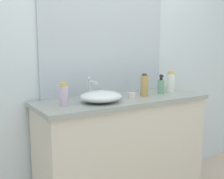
% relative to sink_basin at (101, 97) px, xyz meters
% --- Properties ---
extents(bathroom_wall_rear, '(6.00, 0.06, 2.60)m').
position_rel_sink_basin_xyz_m(bathroom_wall_rear, '(0.12, 0.36, 0.35)').
color(bathroom_wall_rear, silver).
rests_on(bathroom_wall_rear, ground).
extents(vanity_counter, '(1.42, 0.52, 0.91)m').
position_rel_sink_basin_xyz_m(vanity_counter, '(0.24, 0.06, -0.49)').
color(vanity_counter, beige).
rests_on(vanity_counter, ground).
extents(wall_mirror_panel, '(1.19, 0.01, 1.26)m').
position_rel_sink_basin_xyz_m(wall_mirror_panel, '(0.24, 0.32, 0.59)').
color(wall_mirror_panel, '#B2BCC6').
rests_on(wall_mirror_panel, vanity_counter).
extents(sink_basin, '(0.32, 0.29, 0.08)m').
position_rel_sink_basin_xyz_m(sink_basin, '(0.00, 0.00, 0.00)').
color(sink_basin, silver).
rests_on(sink_basin, vanity_counter).
extents(faucet, '(0.03, 0.14, 0.17)m').
position_rel_sink_basin_xyz_m(faucet, '(-0.00, 0.16, 0.06)').
color(faucet, silver).
rests_on(faucet, vanity_counter).
extents(soap_dispenser, '(0.06, 0.06, 0.17)m').
position_rel_sink_basin_xyz_m(soap_dispenser, '(0.64, 0.05, 0.03)').
color(soap_dispenser, '#6EA27F').
rests_on(soap_dispenser, vanity_counter).
extents(lotion_bottle, '(0.07, 0.07, 0.19)m').
position_rel_sink_basin_xyz_m(lotion_bottle, '(0.78, 0.09, 0.05)').
color(lotion_bottle, white).
rests_on(lotion_bottle, vanity_counter).
extents(perfume_bottle, '(0.06, 0.06, 0.16)m').
position_rel_sink_basin_xyz_m(perfume_bottle, '(-0.28, 0.03, 0.03)').
color(perfume_bottle, '#C8AFCC').
rests_on(perfume_bottle, vanity_counter).
extents(spray_can, '(0.06, 0.06, 0.19)m').
position_rel_sink_basin_xyz_m(spray_can, '(0.43, 0.03, 0.05)').
color(spray_can, tan).
rests_on(spray_can, vanity_counter).
extents(candle_jar, '(0.06, 0.06, 0.04)m').
position_rel_sink_basin_xyz_m(candle_jar, '(0.30, 0.03, -0.02)').
color(candle_jar, silver).
rests_on(candle_jar, vanity_counter).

